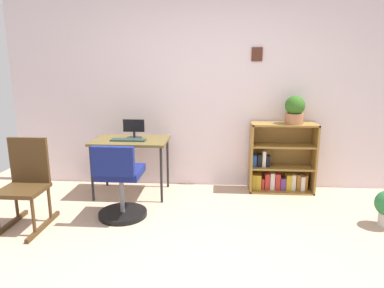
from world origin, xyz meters
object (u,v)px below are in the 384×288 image
at_px(desk, 131,144).
at_px(rocking_chair, 26,183).
at_px(monitor, 134,129).
at_px(office_chair, 120,185).
at_px(bookshelf_low, 280,162).
at_px(keyboard, 128,140).
at_px(potted_plant_on_shelf, 295,109).

height_order(desk, rocking_chair, rocking_chair).
xyz_separation_m(monitor, rocking_chair, (-0.87, -1.00, -0.37)).
relative_size(desk, office_chair, 1.10).
distance_m(desk, rocking_chair, 1.27).
distance_m(desk, monitor, 0.19).
distance_m(office_chair, bookshelf_low, 2.08).
bearing_deg(keyboard, bookshelf_low, 10.17).
distance_m(bookshelf_low, potted_plant_on_shelf, 0.70).
bearing_deg(bookshelf_low, keyboard, -169.83).
distance_m(keyboard, potted_plant_on_shelf, 2.08).
bearing_deg(office_chair, desk, 94.39).
relative_size(office_chair, rocking_chair, 0.94).
xyz_separation_m(desk, monitor, (0.03, 0.07, 0.17)).
bearing_deg(potted_plant_on_shelf, bookshelf_low, 158.26).
distance_m(keyboard, rocking_chair, 1.22).
height_order(desk, potted_plant_on_shelf, potted_plant_on_shelf).
height_order(monitor, bookshelf_low, monitor).
xyz_separation_m(keyboard, office_chair, (0.06, -0.65, -0.35)).
bearing_deg(keyboard, office_chair, -84.40).
distance_m(monitor, bookshelf_low, 1.92).
bearing_deg(monitor, keyboard, -103.86).
height_order(keyboard, rocking_chair, rocking_chair).
xyz_separation_m(monitor, potted_plant_on_shelf, (1.99, 0.14, 0.25)).
bearing_deg(rocking_chair, monitor, 49.00).
bearing_deg(potted_plant_on_shelf, office_chair, -154.54).
relative_size(bookshelf_low, potted_plant_on_shelf, 2.56).
height_order(monitor, office_chair, monitor).
xyz_separation_m(bookshelf_low, potted_plant_on_shelf, (0.13, -0.05, 0.69)).
relative_size(monitor, potted_plant_on_shelf, 0.76).
distance_m(office_chair, potted_plant_on_shelf, 2.28).
distance_m(monitor, rocking_chair, 1.38).
distance_m(monitor, keyboard, 0.19).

